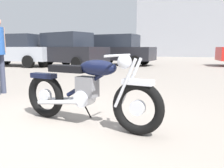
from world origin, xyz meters
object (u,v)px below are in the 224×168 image
(vintage_motorcycle, at_px, (87,91))
(white_estate_far, at_px, (64,49))
(silver_sedan_mid, at_px, (119,50))
(pale_sedan_back, at_px, (14,49))
(red_hatchback_near, at_px, (69,50))

(vintage_motorcycle, distance_m, white_estate_far, 15.29)
(silver_sedan_mid, xyz_separation_m, white_estate_far, (-5.41, 2.04, 0.02))
(pale_sedan_back, relative_size, white_estate_far, 1.03)
(vintage_motorcycle, distance_m, red_hatchback_near, 9.37)
(silver_sedan_mid, bearing_deg, pale_sedan_back, -147.43)
(pale_sedan_back, distance_m, red_hatchback_near, 3.44)
(silver_sedan_mid, bearing_deg, vintage_motorcycle, -68.45)
(pale_sedan_back, xyz_separation_m, white_estate_far, (-0.24, 5.12, 0.00))
(white_estate_far, bearing_deg, silver_sedan_mid, -19.92)
(vintage_motorcycle, relative_size, pale_sedan_back, 0.43)
(pale_sedan_back, bearing_deg, silver_sedan_mid, 24.59)
(vintage_motorcycle, xyz_separation_m, pale_sedan_back, (-8.85, 7.16, 0.49))
(red_hatchback_near, relative_size, silver_sedan_mid, 1.05)
(red_hatchback_near, bearing_deg, white_estate_far, 138.80)
(red_hatchback_near, height_order, silver_sedan_mid, same)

